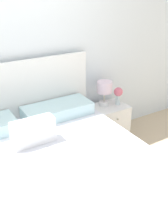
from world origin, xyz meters
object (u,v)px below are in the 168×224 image
Objects in this scene: flower_vase at (118,94)px; table_lamp at (105,89)px; bed at (49,183)px; nightstand at (108,122)px.

table_lamp is at bearing 159.02° from flower_vase.
table_lamp is (1.19, 0.81, 0.41)m from bed.
nightstand is 1.48× the size of table_lamp.
table_lamp is at bearing 34.45° from bed.
bed is 1.59m from flower_vase.
table_lamp is 0.21m from flower_vase.
nightstand is 0.49m from table_lamp.
flower_vase is (0.18, -0.07, -0.08)m from table_lamp.
nightstand is at bearing -49.73° from table_lamp.
flower_vase is (1.37, 0.75, 0.34)m from bed.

